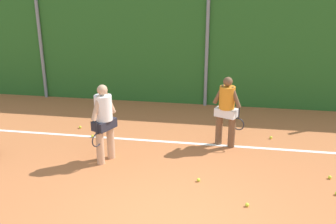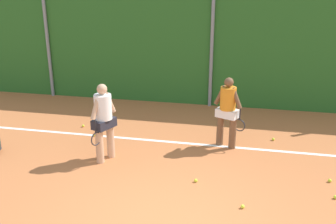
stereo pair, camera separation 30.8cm
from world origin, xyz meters
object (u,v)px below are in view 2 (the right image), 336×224
(tennis_ball_3, at_px, (95,135))
(tennis_ball_5, at_px, (196,181))
(player_foreground_near, at_px, (104,119))
(tennis_ball_1, at_px, (243,207))
(tennis_ball_8, at_px, (330,181))
(tennis_ball_4, at_px, (273,139))
(player_midcourt, at_px, (228,109))
(tennis_ball_2, at_px, (335,197))
(tennis_ball_6, at_px, (83,126))

(tennis_ball_3, bearing_deg, tennis_ball_5, -31.79)
(tennis_ball_5, bearing_deg, player_foreground_near, 164.53)
(tennis_ball_5, bearing_deg, tennis_ball_1, -38.18)
(player_foreground_near, distance_m, tennis_ball_5, 2.24)
(player_foreground_near, relative_size, tennis_ball_1, 24.83)
(tennis_ball_5, distance_m, tennis_ball_8, 2.51)
(tennis_ball_1, bearing_deg, player_foreground_near, 156.57)
(tennis_ball_4, bearing_deg, tennis_ball_5, -123.56)
(player_midcourt, relative_size, tennis_ball_4, 24.23)
(player_foreground_near, bearing_deg, tennis_ball_5, 98.34)
(player_midcourt, distance_m, tennis_ball_5, 1.98)
(player_foreground_near, distance_m, tennis_ball_2, 4.55)
(player_foreground_near, xyz_separation_m, tennis_ball_2, (4.42, -0.62, -0.88))
(player_midcourt, xyz_separation_m, tennis_ball_5, (-0.44, -1.73, -0.86))
(tennis_ball_3, relative_size, tennis_ball_6, 1.00)
(player_midcourt, relative_size, tennis_ball_3, 24.23)
(player_midcourt, bearing_deg, tennis_ball_2, -18.71)
(tennis_ball_4, bearing_deg, tennis_ball_8, -61.93)
(tennis_ball_4, bearing_deg, player_foreground_near, -153.62)
(player_foreground_near, bearing_deg, tennis_ball_3, -123.86)
(tennis_ball_3, height_order, tennis_ball_8, same)
(player_midcourt, xyz_separation_m, tennis_ball_8, (2.01, -1.22, -0.86))
(player_foreground_near, height_order, tennis_ball_5, player_foreground_near)
(player_foreground_near, xyz_separation_m, tennis_ball_3, (-0.71, 1.12, -0.88))
(player_foreground_near, height_order, tennis_ball_1, player_foreground_near)
(tennis_ball_2, bearing_deg, tennis_ball_1, -158.36)
(tennis_ball_1, xyz_separation_m, tennis_ball_4, (0.63, 2.97, 0.00))
(tennis_ball_8, bearing_deg, tennis_ball_3, 167.37)
(tennis_ball_1, relative_size, tennis_ball_5, 1.00)
(tennis_ball_5, bearing_deg, player_midcourt, 75.65)
(tennis_ball_3, relative_size, tennis_ball_4, 1.00)
(tennis_ball_2, distance_m, tennis_ball_5, 2.44)
(tennis_ball_2, distance_m, tennis_ball_4, 2.53)
(player_midcourt, xyz_separation_m, tennis_ball_6, (-3.64, 0.43, -0.86))
(tennis_ball_2, bearing_deg, player_midcourt, 138.03)
(tennis_ball_2, xyz_separation_m, tennis_ball_8, (0.01, 0.58, 0.00))
(player_foreground_near, height_order, tennis_ball_8, player_foreground_near)
(tennis_ball_8, bearing_deg, tennis_ball_2, -91.04)
(tennis_ball_4, height_order, tennis_ball_6, same)
(tennis_ball_4, xyz_separation_m, tennis_ball_6, (-4.71, -0.12, 0.00))
(player_foreground_near, height_order, tennis_ball_4, player_foreground_near)
(tennis_ball_2, relative_size, tennis_ball_8, 1.00)
(player_foreground_near, relative_size, tennis_ball_4, 24.83)
(tennis_ball_4, bearing_deg, tennis_ball_6, -178.60)
(tennis_ball_5, xyz_separation_m, tennis_ball_8, (2.45, 0.51, 0.00))
(player_midcourt, bearing_deg, tennis_ball_8, -7.93)
(player_midcourt, relative_size, tennis_ball_8, 24.23)
(player_foreground_near, relative_size, tennis_ball_5, 24.83)
(player_foreground_near, xyz_separation_m, tennis_ball_5, (1.98, -0.55, -0.88))
(tennis_ball_1, height_order, tennis_ball_8, same)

